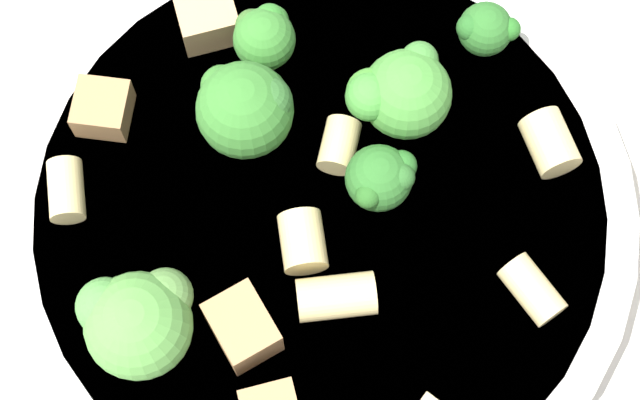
# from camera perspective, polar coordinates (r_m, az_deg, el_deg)

# --- Properties ---
(ground_plane) EXTENTS (2.00, 2.00, 0.00)m
(ground_plane) POSITION_cam_1_polar(r_m,az_deg,el_deg) (0.46, -0.00, -1.78)
(ground_plane) COLOR beige
(pasta_bowl) EXTENTS (0.25, 0.25, 0.03)m
(pasta_bowl) POSITION_cam_1_polar(r_m,az_deg,el_deg) (0.44, -0.00, -1.02)
(pasta_bowl) COLOR silver
(pasta_bowl) RESTS_ON ground_plane
(broccoli_floret_0) EXTENTS (0.03, 0.03, 0.03)m
(broccoli_floret_0) POSITION_cam_1_polar(r_m,az_deg,el_deg) (0.43, -2.99, 8.77)
(broccoli_floret_0) COLOR #9EC175
(broccoli_floret_0) RESTS_ON pasta_bowl
(broccoli_floret_1) EXTENTS (0.04, 0.04, 0.04)m
(broccoli_floret_1) POSITION_cam_1_polar(r_m,az_deg,el_deg) (0.40, -9.70, -6.35)
(broccoli_floret_1) COLOR #93B766
(broccoli_floret_1) RESTS_ON pasta_bowl
(broccoli_floret_2) EXTENTS (0.04, 0.04, 0.04)m
(broccoli_floret_2) POSITION_cam_1_polar(r_m,az_deg,el_deg) (0.42, 4.24, 5.72)
(broccoli_floret_2) COLOR #84AD60
(broccoli_floret_2) RESTS_ON pasta_bowl
(broccoli_floret_3) EXTENTS (0.04, 0.04, 0.04)m
(broccoli_floret_3) POSITION_cam_1_polar(r_m,az_deg,el_deg) (0.41, -4.12, 4.77)
(broccoli_floret_3) COLOR #84AD60
(broccoli_floret_3) RESTS_ON pasta_bowl
(broccoli_floret_4) EXTENTS (0.02, 0.02, 0.03)m
(broccoli_floret_4) POSITION_cam_1_polar(r_m,az_deg,el_deg) (0.45, 8.78, 9.03)
(broccoli_floret_4) COLOR #84AD60
(broccoli_floret_4) RESTS_ON pasta_bowl
(broccoli_floret_5) EXTENTS (0.03, 0.03, 0.03)m
(broccoli_floret_5) POSITION_cam_1_polar(r_m,az_deg,el_deg) (0.41, 3.28, 1.17)
(broccoli_floret_5) COLOR #84AD60
(broccoli_floret_5) RESTS_ON pasta_bowl
(rigatoni_0) EXTENTS (0.03, 0.02, 0.01)m
(rigatoni_0) POSITION_cam_1_polar(r_m,az_deg,el_deg) (0.42, 11.25, -4.72)
(rigatoni_0) COLOR #E0C67F
(rigatoni_0) RESTS_ON pasta_bowl
(rigatoni_1) EXTENTS (0.03, 0.03, 0.02)m
(rigatoni_1) POSITION_cam_1_polar(r_m,az_deg,el_deg) (0.44, 12.16, 3.00)
(rigatoni_1) COLOR #E0C67F
(rigatoni_1) RESTS_ON pasta_bowl
(rigatoni_2) EXTENTS (0.03, 0.03, 0.01)m
(rigatoni_2) POSITION_cam_1_polar(r_m,az_deg,el_deg) (0.43, -13.39, 0.51)
(rigatoni_2) COLOR #E0C67F
(rigatoni_2) RESTS_ON pasta_bowl
(rigatoni_3) EXTENTS (0.02, 0.03, 0.01)m
(rigatoni_3) POSITION_cam_1_polar(r_m,az_deg,el_deg) (0.43, 1.03, 2.94)
(rigatoni_3) COLOR #E0C67F
(rigatoni_3) RESTS_ON pasta_bowl
(rigatoni_4) EXTENTS (0.03, 0.03, 0.02)m
(rigatoni_4) POSITION_cam_1_polar(r_m,az_deg,el_deg) (0.41, 0.88, -5.18)
(rigatoni_4) COLOR #E0C67F
(rigatoni_4) RESTS_ON pasta_bowl
(rigatoni_5) EXTENTS (0.03, 0.03, 0.02)m
(rigatoni_5) POSITION_cam_1_polar(r_m,az_deg,el_deg) (0.41, -0.93, -2.23)
(rigatoni_5) COLOR #E0C67F
(rigatoni_5) RESTS_ON pasta_bowl
(chicken_chunk_1) EXTENTS (0.03, 0.03, 0.01)m
(chicken_chunk_1) POSITION_cam_1_polar(r_m,az_deg,el_deg) (0.44, -11.52, 4.80)
(chicken_chunk_1) COLOR #A87A4C
(chicken_chunk_1) RESTS_ON pasta_bowl
(chicken_chunk_3) EXTENTS (0.03, 0.03, 0.02)m
(chicken_chunk_3) POSITION_cam_1_polar(r_m,az_deg,el_deg) (0.45, -5.97, 9.42)
(chicken_chunk_3) COLOR tan
(chicken_chunk_3) RESTS_ON pasta_bowl
(chicken_chunk_4) EXTENTS (0.03, 0.03, 0.02)m
(chicken_chunk_4) POSITION_cam_1_polar(r_m,az_deg,el_deg) (0.40, -4.15, -6.80)
(chicken_chunk_4) COLOR #A87A4C
(chicken_chunk_4) RESTS_ON pasta_bowl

